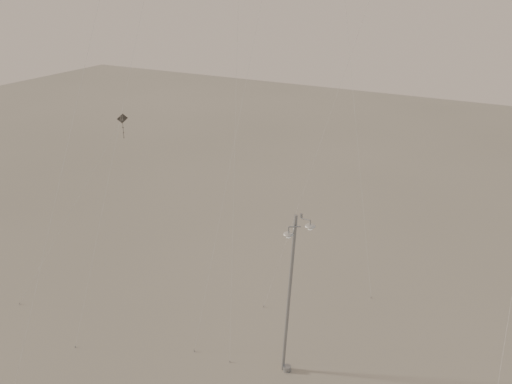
% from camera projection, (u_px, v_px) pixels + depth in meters
% --- Properties ---
extents(street_lamp, '(1.67, 0.80, 9.57)m').
position_uv_depth(street_lamp, '(291.00, 292.00, 29.35)').
color(street_lamp, gray).
rests_on(street_lamp, ground).
extents(kite_1, '(0.65, 9.70, 23.05)m').
position_uv_depth(kite_1, '(258.00, 24.00, 32.23)').
color(kite_1, '#36322D').
rests_on(kite_1, ground).
extents(kite_3, '(0.64, 10.45, 20.97)m').
position_uv_depth(kite_3, '(80.00, 90.00, 28.76)').
color(kite_3, maroon).
rests_on(kite_3, ground).
extents(kite_6, '(5.85, 5.48, 12.33)m').
position_uv_depth(kite_6, '(99.00, 161.00, 35.47)').
color(kite_6, '#36322D').
rests_on(kite_6, ground).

